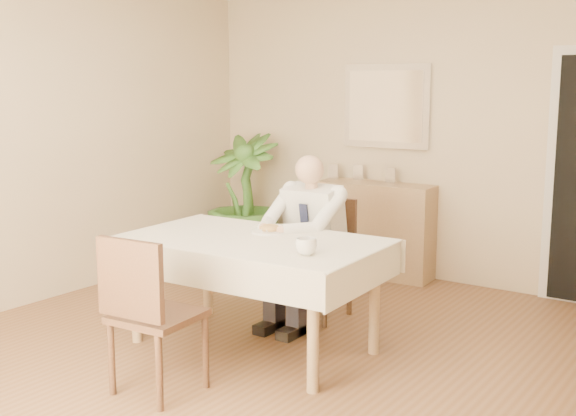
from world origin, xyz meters
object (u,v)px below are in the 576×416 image
Objects in this scene: dining_table at (252,251)px; potted_palm at (244,198)px; sideboard at (376,229)px; chair_far at (323,250)px; seated_man at (302,232)px; chair_near at (147,307)px; coffee_mug at (306,247)px.

potted_palm reaches higher than dining_table.
dining_table is 1.64× the size of sideboard.
chair_far is 0.34m from seated_man.
potted_palm is (-1.50, 2.78, 0.11)m from chair_near.
chair_far is at bearing 87.40° from dining_table.
sideboard is (-0.21, 1.54, -0.26)m from seated_man.
sideboard is 1.36m from potted_palm.
chair_near is at bearing -96.08° from chair_far.
dining_table is 1.38× the size of potted_palm.
chair_far is 0.83× the size of sideboard.
seated_man is 1.16× the size of sideboard.
chair_near is 1.55m from seated_man.
dining_table is at bearing 83.93° from chair_near.
chair_near is 3.09m from sideboard.
coffee_mug is (0.56, 0.76, 0.28)m from chair_near.
chair_far is at bearing 84.49° from chair_near.
seated_man is 1.97m from potted_palm.
seated_man is 0.98× the size of potted_palm.
chair_far is 6.95× the size of coffee_mug.
chair_far reaches higher than coffee_mug.
chair_near is at bearing -90.71° from seated_man.
coffee_mug is at bearing -44.30° from potted_palm.
sideboard is at bearing 93.03° from dining_table.
potted_palm is at bearing 142.40° from chair_far.
dining_table is 0.59m from coffee_mug.
potted_palm reaches higher than seated_man.
chair_near reaches higher than coffee_mug.
seated_man is at bearing 87.40° from dining_table.
chair_far reaches higher than dining_table.
seated_man is (0.02, 1.54, 0.16)m from chair_near.
sideboard is 0.85× the size of potted_palm.
seated_man is at bearing 84.37° from chair_near.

